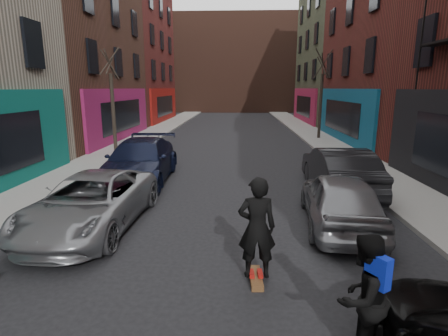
# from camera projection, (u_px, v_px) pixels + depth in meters

# --- Properties ---
(sidewalk_left) EXTENTS (2.50, 84.00, 0.13)m
(sidewalk_left) POSITION_uv_depth(u_px,v_px,m) (162.00, 128.00, 30.97)
(sidewalk_left) COLOR gray
(sidewalk_left) RESTS_ON ground
(sidewalk_right) EXTENTS (2.50, 84.00, 0.13)m
(sidewalk_right) POSITION_uv_depth(u_px,v_px,m) (304.00, 129.00, 30.46)
(sidewalk_right) COLOR gray
(sidewalk_right) RESTS_ON ground
(building_far) EXTENTS (40.00, 10.00, 14.00)m
(building_far) POSITION_uv_depth(u_px,v_px,m) (236.00, 65.00, 54.48)
(building_far) COLOR #47281E
(building_far) RESTS_ON ground
(tree_left_far) EXTENTS (2.00, 2.00, 6.50)m
(tree_left_far) POSITION_uv_depth(u_px,v_px,m) (112.00, 91.00, 18.54)
(tree_left_far) COLOR black
(tree_left_far) RESTS_ON sidewalk_left
(tree_right_far) EXTENTS (2.00, 2.00, 6.80)m
(tree_right_far) POSITION_uv_depth(u_px,v_px,m) (322.00, 88.00, 23.84)
(tree_right_far) COLOR black
(tree_right_far) RESTS_ON sidewalk_right
(parked_left_far) EXTENTS (2.50, 5.06, 1.38)m
(parked_left_far) POSITION_uv_depth(u_px,v_px,m) (91.00, 202.00, 8.95)
(parked_left_far) COLOR gray
(parked_left_far) RESTS_ON ground
(parked_left_end) EXTENTS (2.43, 5.65, 1.62)m
(parked_left_end) POSITION_uv_depth(u_px,v_px,m) (140.00, 161.00, 13.33)
(parked_left_end) COLOR black
(parked_left_end) RESTS_ON ground
(parked_right_far) EXTENTS (2.16, 4.46, 1.47)m
(parked_right_far) POSITION_uv_depth(u_px,v_px,m) (340.00, 199.00, 9.03)
(parked_right_far) COLOR gray
(parked_right_far) RESTS_ON ground
(parked_right_end) EXTENTS (1.69, 4.83, 1.59)m
(parked_right_end) POSITION_uv_depth(u_px,v_px,m) (339.00, 170.00, 11.98)
(parked_right_end) COLOR black
(parked_right_end) RESTS_ON ground
(skateboard) EXTENTS (0.26, 0.81, 0.10)m
(skateboard) POSITION_uv_depth(u_px,v_px,m) (256.00, 278.00, 6.59)
(skateboard) COLOR brown
(skateboard) RESTS_ON ground
(skateboarder) EXTENTS (0.72, 0.49, 1.92)m
(skateboarder) POSITION_uv_depth(u_px,v_px,m) (257.00, 228.00, 6.36)
(skateboarder) COLOR black
(skateboarder) RESTS_ON skateboard
(pedestrian) EXTENTS (1.08, 1.02, 1.76)m
(pedestrian) POSITION_uv_depth(u_px,v_px,m) (363.00, 297.00, 4.55)
(pedestrian) COLOR black
(pedestrian) RESTS_ON ground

